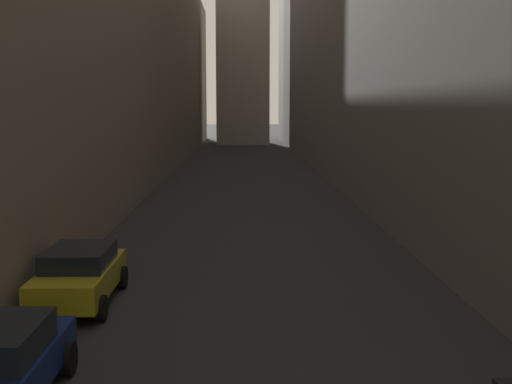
# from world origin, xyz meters

# --- Properties ---
(ground_plane) EXTENTS (264.00, 264.00, 0.00)m
(ground_plane) POSITION_xyz_m (0.00, 48.00, 0.00)
(ground_plane) COLOR #232326
(building_block_left) EXTENTS (14.33, 108.00, 18.84)m
(building_block_left) POSITION_xyz_m (-12.66, 50.00, 9.42)
(building_block_left) COLOR #756B5B
(building_block_left) RESTS_ON ground
(parked_car_left_third) EXTENTS (1.89, 4.10, 1.44)m
(parked_car_left_third) POSITION_xyz_m (-4.40, 18.77, 0.76)
(parked_car_left_third) COLOR #A59919
(parked_car_left_third) RESTS_ON ground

